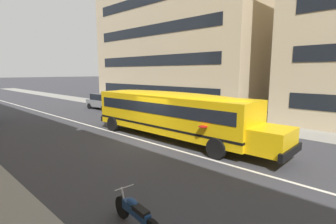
% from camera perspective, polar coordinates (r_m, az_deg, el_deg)
% --- Properties ---
extents(ground_plane, '(400.00, 400.00, 0.00)m').
position_cam_1_polar(ground_plane, '(14.31, -4.32, -6.84)').
color(ground_plane, '#38383D').
extents(sidewalk_far, '(120.00, 3.00, 0.01)m').
position_cam_1_polar(sidewalk_far, '(20.60, 12.88, -2.12)').
color(sidewalk_far, gray).
rests_on(sidewalk_far, ground_plane).
extents(lane_centreline, '(110.00, 0.16, 0.01)m').
position_cam_1_polar(lane_centreline, '(14.31, -4.32, -6.83)').
color(lane_centreline, silver).
rests_on(lane_centreline, ground_plane).
extents(school_bus, '(12.40, 2.93, 2.77)m').
position_cam_1_polar(school_bus, '(14.65, 0.96, 0.14)').
color(school_bus, yellow).
rests_on(school_bus, ground_plane).
extents(parked_car_grey_near_corner, '(3.96, 1.99, 1.64)m').
position_cam_1_polar(parked_car_grey_near_corner, '(27.66, -14.56, 2.38)').
color(parked_car_grey_near_corner, gray).
rests_on(parked_car_grey_near_corner, ground_plane).
extents(motorcycle_near_kerb, '(2.00, 0.56, 0.94)m').
position_cam_1_polar(motorcycle_near_kerb, '(6.76, -7.09, -22.00)').
color(motorcycle_near_kerb, black).
rests_on(motorcycle_near_kerb, ground_plane).
extents(apartment_block_far_left, '(21.22, 13.39, 19.70)m').
position_cam_1_polar(apartment_block_far_left, '(33.41, 4.87, 19.24)').
color(apartment_block_far_left, '#C6B28E').
rests_on(apartment_block_far_left, ground_plane).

